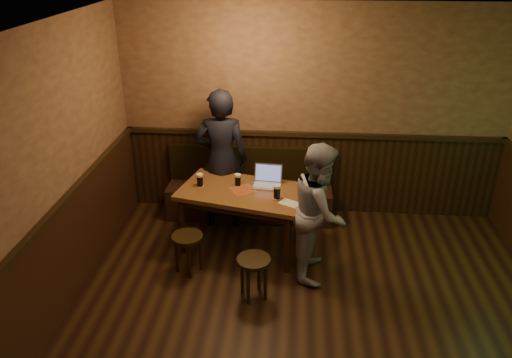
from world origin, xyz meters
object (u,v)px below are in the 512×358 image
(stool_right, at_px, (254,266))
(pint_left, at_px, (200,180))
(bench, at_px, (250,195))
(laptop, at_px, (267,180))
(pub_table, at_px, (243,198))
(pint_right, at_px, (277,192))
(pint_mid, at_px, (238,180))
(person_suit, at_px, (222,160))
(person_grey, at_px, (320,211))
(stool_left, at_px, (188,243))

(stool_right, bearing_deg, pint_left, 125.85)
(bench, bearing_deg, stool_right, -83.12)
(laptop, bearing_deg, pub_table, -143.80)
(pint_right, bearing_deg, pint_mid, 148.96)
(pub_table, bearing_deg, person_suit, 134.58)
(pint_mid, bearing_deg, laptop, 8.90)
(pint_right, height_order, laptop, laptop)
(stool_right, relative_size, pint_right, 2.85)
(stool_right, distance_m, laptop, 1.21)
(bench, height_order, person_grey, person_grey)
(pint_left, bearing_deg, stool_right, -54.15)
(pint_mid, bearing_deg, pint_right, -31.04)
(pint_mid, distance_m, person_suit, 0.51)
(stool_left, xyz_separation_m, pint_mid, (0.49, 0.67, 0.48))
(pint_right, bearing_deg, pub_table, 156.51)
(stool_left, distance_m, laptop, 1.21)
(stool_right, xyz_separation_m, pint_left, (-0.73, 1.01, 0.48))
(bench, relative_size, person_suit, 1.19)
(bench, xyz_separation_m, laptop, (0.28, -0.62, 0.53))
(stool_right, xyz_separation_m, person_grey, (0.67, 0.52, 0.40))
(pub_table, height_order, person_grey, person_grey)
(person_grey, bearing_deg, laptop, 51.67)
(stool_left, relative_size, person_grey, 0.30)
(stool_left, height_order, pint_mid, pint_mid)
(pub_table, xyz_separation_m, person_suit, (-0.33, 0.54, 0.24))
(pint_left, height_order, laptop, laptop)
(pub_table, bearing_deg, bench, 103.39)
(pub_table, bearing_deg, pint_left, -173.39)
(stool_right, height_order, pint_left, pint_left)
(pint_left, relative_size, laptop, 0.45)
(stool_left, relative_size, stool_right, 0.99)
(pint_right, distance_m, laptop, 0.37)
(pint_mid, bearing_deg, pint_left, -173.60)
(stool_right, relative_size, pint_mid, 3.18)
(pint_right, bearing_deg, pint_left, 165.55)
(stool_right, bearing_deg, person_suit, 109.87)
(pint_right, xyz_separation_m, person_suit, (-0.74, 0.72, 0.06))
(pub_table, distance_m, person_grey, 0.99)
(stool_right, relative_size, pint_left, 2.99)
(pub_table, distance_m, pint_left, 0.55)
(bench, height_order, pint_right, pint_right)
(person_suit, bearing_deg, stool_right, 107.86)
(stool_right, height_order, laptop, laptop)
(stool_left, xyz_separation_m, stool_right, (0.78, -0.39, 0.00))
(stool_right, bearing_deg, pub_table, 102.46)
(person_suit, bearing_deg, pub_table, 119.19)
(bench, height_order, laptop, laptop)
(pub_table, relative_size, laptop, 4.53)
(stool_left, height_order, stool_right, stool_right)
(bench, bearing_deg, laptop, -65.94)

